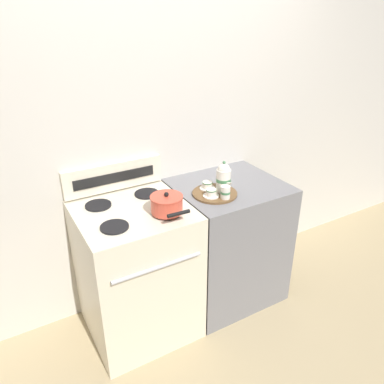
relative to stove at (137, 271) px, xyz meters
name	(u,v)px	position (x,y,z in m)	size (l,w,h in m)	color
ground_plane	(187,305)	(0.38, 0.00, -0.47)	(6.00, 6.00, 0.00)	tan
wall_back	(161,155)	(0.38, 0.36, 0.63)	(6.00, 0.05, 2.20)	beige
stove	(137,271)	(0.00, 0.00, 0.00)	(0.68, 0.69, 0.94)	beige
control_panel	(114,176)	(0.00, 0.31, 0.57)	(0.67, 0.05, 0.19)	beige
side_counter	(227,241)	(0.72, 0.00, 0.00)	(0.74, 0.66, 0.93)	slate
saucepan	(167,204)	(0.16, -0.15, 0.53)	(0.20, 0.27, 0.13)	#D14C38
serving_tray	(215,193)	(0.55, -0.08, 0.47)	(0.30, 0.30, 0.01)	brown
teapot	(224,178)	(0.61, -0.09, 0.58)	(0.10, 0.16, 0.21)	white
teacup_left	(211,193)	(0.50, -0.11, 0.50)	(0.10, 0.10, 0.05)	white
teacup_right	(207,185)	(0.54, 0.00, 0.50)	(0.10, 0.10, 0.05)	white
creamer_jug	(225,192)	(0.56, -0.18, 0.52)	(0.06, 0.06, 0.08)	white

